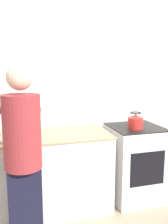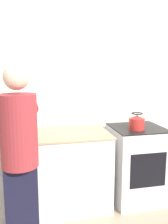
# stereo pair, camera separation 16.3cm
# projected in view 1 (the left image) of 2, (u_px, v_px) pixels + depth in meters

# --- Properties ---
(ground_plane) EXTENTS (12.00, 12.00, 0.00)m
(ground_plane) POSITION_uv_depth(u_px,v_px,m) (77.00, 221.00, 2.67)
(ground_plane) COLOR tan
(wall_back) EXTENTS (8.00, 0.05, 2.60)m
(wall_back) POSITION_uv_depth(u_px,v_px,m) (62.00, 94.00, 3.12)
(wall_back) COLOR silver
(wall_back) RESTS_ON ground_plane
(counter) EXTENTS (1.58, 0.67, 0.90)m
(counter) POSITION_uv_depth(u_px,v_px,m) (39.00, 174.00, 2.80)
(counter) COLOR silver
(counter) RESTS_ON ground_plane
(oven) EXTENTS (0.61, 0.61, 0.92)m
(oven) POSITION_uv_depth(u_px,v_px,m) (135.00, 162.00, 3.11)
(oven) COLOR silver
(oven) RESTS_ON ground_plane
(person) EXTENTS (0.37, 0.60, 1.66)m
(person) POSITION_uv_depth(u_px,v_px,m) (23.00, 152.00, 2.16)
(person) COLOR black
(person) RESTS_ON ground_plane
(cutting_board) EXTENTS (0.37, 0.23, 0.02)m
(cutting_board) POSITION_uv_depth(u_px,v_px,m) (18.00, 138.00, 2.58)
(cutting_board) COLOR silver
(cutting_board) RESTS_ON counter
(knife) EXTENTS (0.21, 0.07, 0.01)m
(knife) POSITION_uv_depth(u_px,v_px,m) (22.00, 136.00, 2.60)
(knife) COLOR silver
(knife) RESTS_ON cutting_board
(kettle) EXTENTS (0.18, 0.18, 0.19)m
(kettle) POSITION_uv_depth(u_px,v_px,m) (135.00, 122.00, 2.91)
(kettle) COLOR red
(kettle) RESTS_ON oven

